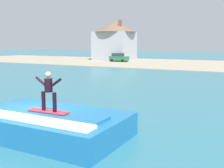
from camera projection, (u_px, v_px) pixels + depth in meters
ground_plane at (38, 132)px, 12.27m from camera, size 260.00×260.00×0.00m
wave_crest at (48, 124)px, 11.73m from camera, size 6.55×3.81×1.10m
surfboard at (48, 111)px, 11.36m from camera, size 1.84×0.50×0.06m
surfer at (49, 89)px, 11.14m from camera, size 1.30×0.32×1.61m
shoreline_bank at (206, 65)px, 50.20m from camera, size 120.00×26.08×0.11m
car_near_shore at (119, 58)px, 57.84m from camera, size 3.85×2.14×1.86m
house_with_chimney at (115, 39)px, 63.95m from camera, size 9.84×9.84×9.05m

